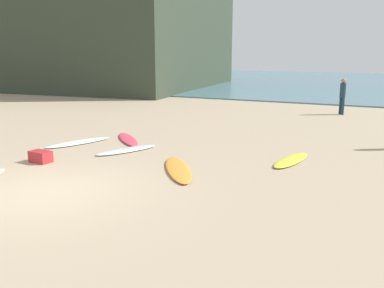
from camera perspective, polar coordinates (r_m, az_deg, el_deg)
ground_plane at (r=9.75m, az=-19.25°, el=-6.29°), size 120.00×120.00×0.00m
ocean_water at (r=45.56m, az=17.79°, el=8.22°), size 120.00×40.00×0.08m
coastal_headland at (r=40.94m, az=-16.34°, el=13.88°), size 27.44×20.62×8.63m
surfboard_0 at (r=10.82m, az=-1.92°, el=-3.48°), size 1.97×2.42×0.09m
surfboard_2 at (r=12.04m, az=13.48°, el=-2.15°), size 0.86×2.11×0.09m
surfboard_3 at (r=13.09m, az=-8.96°, el=-0.80°), size 1.38×2.18×0.08m
surfboard_4 at (r=14.68m, az=-8.80°, el=0.68°), size 2.02×2.03×0.09m
surfboard_5 at (r=14.52m, az=-15.31°, el=0.22°), size 1.32×2.47×0.08m
beachgoer_near at (r=21.70m, az=20.00°, el=6.42°), size 0.39×0.39×1.77m
beach_cooler at (r=12.36m, az=-20.10°, el=-1.64°), size 0.62×0.42×0.32m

